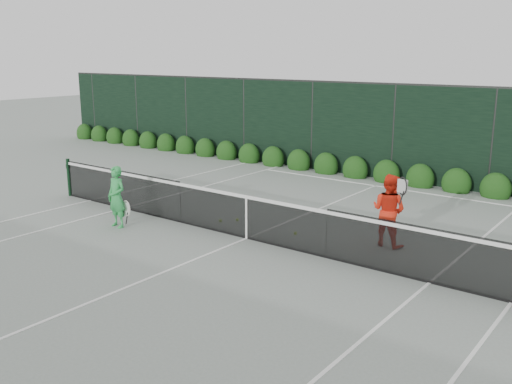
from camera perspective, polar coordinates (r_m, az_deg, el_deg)
The scene contains 8 objects.
ground at distance 12.54m, azimuth -0.95°, elevation -4.68°, with size 80.00×80.00×0.00m, color gray.
tennis_net at distance 12.39m, azimuth -1.04°, elevation -2.33°, with size 12.90×0.10×1.07m.
player_woman at distance 13.57m, azimuth -13.76°, elevation -0.49°, with size 0.62×0.37×1.44m.
player_man at distance 12.21m, azimuth 13.13°, elevation -1.78°, with size 0.88×0.65×1.54m.
court_lines at distance 12.53m, azimuth -0.95°, elevation -4.66°, with size 11.03×23.83×0.01m.
windscreen_fence at distance 10.21m, azimuth -10.42°, elevation -0.37°, with size 32.00×21.07×3.06m.
hedge_row at distance 18.44m, azimuth 12.91°, elevation 1.73°, with size 31.66×0.65×0.94m.
tennis_balls at distance 13.45m, azimuth -0.61°, elevation -3.24°, with size 2.05×0.38×0.07m.
Camera 1 is at (7.36, -9.34, 3.96)m, focal length 40.00 mm.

